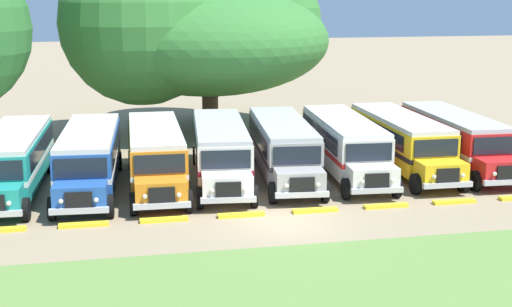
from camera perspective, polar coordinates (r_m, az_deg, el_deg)
ground_plane at (r=30.02m, az=2.31°, el=-5.48°), size 220.00×220.00×0.00m
foreground_grass_strip at (r=23.32m, az=6.78°, el=-11.11°), size 80.00×9.66×0.01m
parked_bus_slot_0 at (r=36.18m, az=-18.53°, el=-0.37°), size 3.11×10.90×2.82m
parked_bus_slot_1 at (r=35.69m, az=-12.97°, el=-0.20°), size 3.24×10.92×2.82m
parked_bus_slot_2 at (r=35.78m, az=-7.90°, el=0.04°), size 2.92×10.87×2.82m
parked_bus_slot_3 at (r=36.36m, az=-2.81°, el=0.36°), size 3.59×10.98×2.82m
parked_bus_slot_4 at (r=37.11m, az=2.15°, el=0.62°), size 3.54×10.97×2.82m
parked_bus_slot_5 at (r=38.02m, az=7.00°, el=0.83°), size 3.26×10.93×2.82m
parked_bus_slot_6 at (r=39.36m, az=11.37°, el=1.08°), size 2.82×10.86×2.82m
parked_bus_slot_7 at (r=40.59m, az=15.43°, el=1.22°), size 2.97×10.88×2.82m
curb_wheelstop_0 at (r=30.67m, az=-19.52°, el=-5.69°), size 2.00×0.36×0.15m
curb_wheelstop_1 at (r=30.36m, az=-13.41°, el=-5.47°), size 2.00×0.36×0.15m
curb_wheelstop_2 at (r=30.40m, az=-7.25°, el=-5.19°), size 2.00×0.36×0.15m
curb_wheelstop_3 at (r=30.79m, az=-1.18°, el=-4.85°), size 2.00×0.36×0.15m
curb_wheelstop_4 at (r=31.51m, az=4.67°, el=-4.48°), size 2.00×0.36×0.15m
curb_wheelstop_5 at (r=32.54m, az=10.20°, el=-4.08°), size 2.00×0.36×0.15m
curb_wheelstop_6 at (r=33.85m, az=15.34°, el=-3.68°), size 2.00×0.36×0.15m
broad_shade_tree at (r=48.41m, az=-4.73°, el=9.44°), size 17.54×15.83×12.46m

